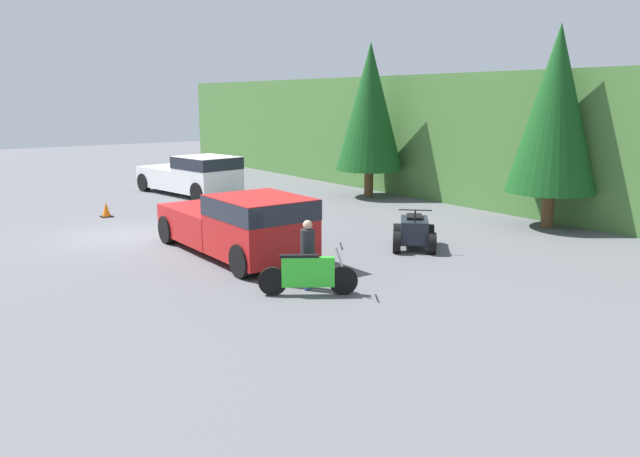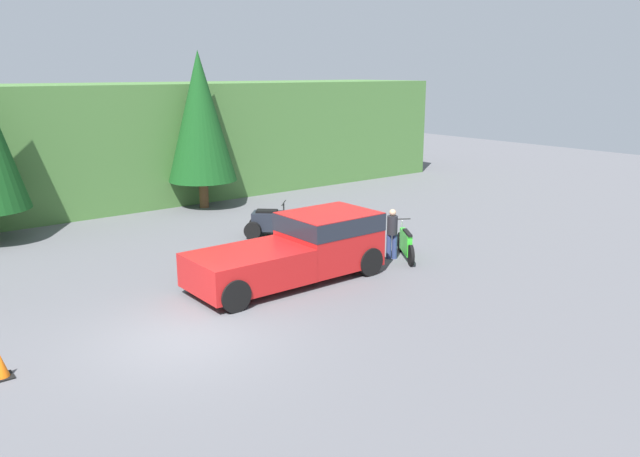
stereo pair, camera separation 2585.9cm
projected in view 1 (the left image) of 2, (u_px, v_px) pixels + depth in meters
ground_plane at (126, 236)px, 19.95m from camera, size 80.00×80.00×0.00m
hillside_backdrop at (467, 135)px, 28.58m from camera, size 44.00×6.00×5.32m
tree_left at (370, 107)px, 27.14m from camera, size 2.95×2.95×6.70m
tree_mid_left at (555, 110)px, 20.59m from camera, size 2.96×2.96×6.73m
pickup_truck_red at (241, 223)px, 17.12m from camera, size 5.72×2.25×1.83m
pickup_truck_second at (194, 174)px, 28.09m from camera, size 5.86×3.03×1.83m
dirt_bike at (308, 275)px, 13.94m from camera, size 1.34×1.91×1.14m
quad_atv at (414, 232)px, 18.27m from camera, size 2.14×2.11×1.25m
rider_person at (308, 252)px, 14.29m from camera, size 0.47×0.47×1.63m
traffic_cone at (106, 210)px, 23.16m from camera, size 0.42×0.42×0.55m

